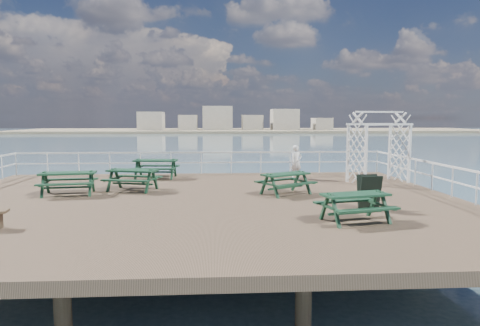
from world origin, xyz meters
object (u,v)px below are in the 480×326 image
picnic_table_a (132,175)px  trellis_arbor (378,151)px  picnic_table_c (286,179)px  picnic_table_d (68,178)px  person (296,162)px  picnic_table_e (355,201)px  picnic_table_b (156,165)px

picnic_table_a → trellis_arbor: 10.19m
picnic_table_c → picnic_table_d: picnic_table_d is taller
picnic_table_c → picnic_table_d: size_ratio=1.08×
trellis_arbor → picnic_table_c: bearing=-167.0°
person → picnic_table_e: bearing=-109.7°
picnic_table_c → person: (1.13, 3.89, 0.21)m
picnic_table_a → picnic_table_b: picnic_table_b is taller
picnic_table_d → picnic_table_e: bearing=-34.9°
picnic_table_d → trellis_arbor: trellis_arbor is taller
picnic_table_e → person: 8.05m
picnic_table_d → person: 9.56m
picnic_table_b → picnic_table_d: (-2.54, -4.18, -0.02)m
picnic_table_b → person: size_ratio=1.38×
picnic_table_a → picnic_table_e: size_ratio=1.06×
picnic_table_e → trellis_arbor: (3.26, 6.79, 0.79)m
picnic_table_b → person: 6.39m
picnic_table_a → picnic_table_c: size_ratio=0.96×
picnic_table_b → person: (6.35, -0.69, 0.15)m
picnic_table_d → picnic_table_e: 10.01m
trellis_arbor → picnic_table_a: bearing=170.4°
picnic_table_b → trellis_arbor: 9.85m
picnic_table_c → trellis_arbor: (4.41, 2.63, 0.79)m
picnic_table_b → trellis_arbor: size_ratio=0.69×
trellis_arbor → person: trellis_arbor is taller
picnic_table_e → picnic_table_a: bearing=128.6°
picnic_table_b → picnic_table_e: size_ratio=1.02×
trellis_arbor → picnic_table_e: bearing=-133.4°
picnic_table_a → person: person is taller
picnic_table_b → picnic_table_e: 10.81m
picnic_table_c → picnic_table_d: 7.78m
picnic_table_a → picnic_table_e: picnic_table_a is taller
trellis_arbor → person: size_ratio=1.99×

